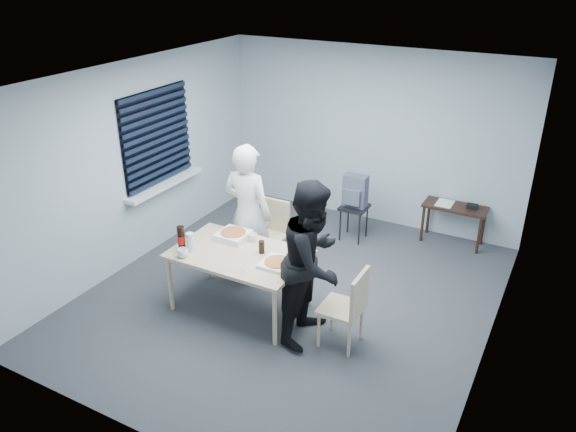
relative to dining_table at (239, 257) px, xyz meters
The scene contains 19 objects.
room 2.15m from the dining_table, 153.59° to the left, with size 5.00×5.00×5.00m.
dining_table is the anchor object (origin of this frame).
chair_far 1.08m from the dining_table, 100.43° to the left, with size 0.42×0.42×0.89m.
chair_right 1.36m from the dining_table, ahead, with size 0.42×0.42×0.89m.
person_white 0.71m from the dining_table, 113.37° to the left, with size 0.65×0.42×1.77m, color silver.
person_black 0.96m from the dining_table, ahead, with size 0.86×0.47×1.77m, color black.
side_table 3.29m from the dining_table, 57.67° to the left, with size 0.86×0.38×0.57m.
stool 2.30m from the dining_table, 77.91° to the left, with size 0.37×0.37×0.51m.
backpack 2.27m from the dining_table, 77.83° to the left, with size 0.33×0.24×0.46m.
pizza_box_a 0.38m from the dining_table, 133.31° to the left, with size 0.35×0.35×0.09m.
pizza_box_b 0.52m from the dining_table, ahead, with size 0.34×0.34×0.05m.
mug_a 0.63m from the dining_table, 143.07° to the right, with size 0.12×0.12×0.10m, color white.
mug_b 0.33m from the dining_table, 91.50° to the left, with size 0.10×0.10×0.09m, color white.
cola_glass 0.28m from the dining_table, 28.21° to the left, with size 0.07×0.07×0.15m, color black.
soda_bottle 0.68m from the dining_table, 159.04° to the right, with size 0.09×0.09×0.28m.
plastic_cups 0.57m from the dining_table, 157.33° to the right, with size 0.09×0.09×0.21m, color silver.
rubber_band 0.42m from the dining_table, 52.42° to the right, with size 0.05×0.05×0.00m, color red.
papers 3.22m from the dining_table, 60.06° to the left, with size 0.22×0.31×0.01m, color white.
black_box 3.42m from the dining_table, 54.69° to the left, with size 0.14×0.10×0.06m, color black.
Camera 1 is at (2.67, -5.04, 3.76)m, focal length 35.00 mm.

